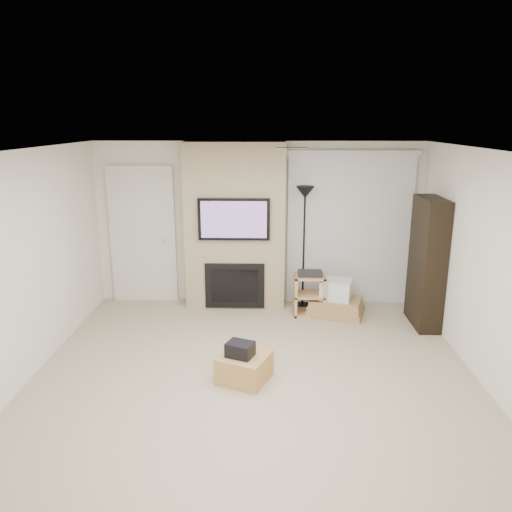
{
  "coord_description": "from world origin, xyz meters",
  "views": [
    {
      "loc": [
        0.15,
        -4.83,
        2.79
      ],
      "look_at": [
        0.0,
        1.2,
        1.15
      ],
      "focal_mm": 35.0,
      "sensor_mm": 36.0,
      "label": 1
    }
  ],
  "objects_px": {
    "bookshelf": "(427,263)",
    "av_stand": "(309,292)",
    "ottoman": "(244,367)",
    "box_stack": "(336,301)",
    "floor_lamp": "(305,213)"
  },
  "relations": [
    {
      "from": "bookshelf",
      "to": "floor_lamp",
      "type": "bearing_deg",
      "value": 158.96
    },
    {
      "from": "floor_lamp",
      "to": "bookshelf",
      "type": "bearing_deg",
      "value": -21.04
    },
    {
      "from": "ottoman",
      "to": "bookshelf",
      "type": "distance_m",
      "value": 3.04
    },
    {
      "from": "ottoman",
      "to": "floor_lamp",
      "type": "xyz_separation_m",
      "value": [
        0.79,
        2.28,
        1.32
      ]
    },
    {
      "from": "ottoman",
      "to": "av_stand",
      "type": "distance_m",
      "value": 2.18
    },
    {
      "from": "bookshelf",
      "to": "av_stand",
      "type": "bearing_deg",
      "value": 167.72
    },
    {
      "from": "av_stand",
      "to": "box_stack",
      "type": "xyz_separation_m",
      "value": [
        0.4,
        0.01,
        -0.14
      ]
    },
    {
      "from": "floor_lamp",
      "to": "box_stack",
      "type": "height_order",
      "value": "floor_lamp"
    },
    {
      "from": "av_stand",
      "to": "box_stack",
      "type": "distance_m",
      "value": 0.42
    },
    {
      "from": "ottoman",
      "to": "floor_lamp",
      "type": "height_order",
      "value": "floor_lamp"
    },
    {
      "from": "ottoman",
      "to": "bookshelf",
      "type": "xyz_separation_m",
      "value": [
        2.44,
        1.65,
        0.75
      ]
    },
    {
      "from": "bookshelf",
      "to": "ottoman",
      "type": "bearing_deg",
      "value": -145.98
    },
    {
      "from": "ottoman",
      "to": "box_stack",
      "type": "distance_m",
      "value": 2.37
    },
    {
      "from": "av_stand",
      "to": "bookshelf",
      "type": "height_order",
      "value": "bookshelf"
    },
    {
      "from": "floor_lamp",
      "to": "box_stack",
      "type": "xyz_separation_m",
      "value": [
        0.47,
        -0.29,
        -1.27
      ]
    }
  ]
}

